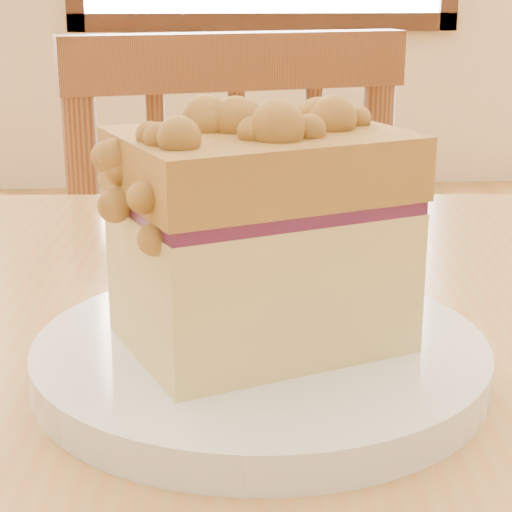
{
  "coord_description": "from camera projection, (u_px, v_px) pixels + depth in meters",
  "views": [
    {
      "loc": [
        -0.05,
        -0.14,
        0.94
      ],
      "look_at": [
        -0.01,
        0.29,
        0.8
      ],
      "focal_mm": 62.0,
      "sensor_mm": 36.0,
      "label": 1
    }
  ],
  "objects": [
    {
      "name": "cake_slice",
      "position": [
        257.0,
        226.0,
        0.41
      ],
      "size": [
        0.15,
        0.13,
        0.12
      ],
      "rotation": [
        0.0,
        0.0,
        0.37
      ],
      "color": "#CABB72",
      "rests_on": "plate"
    },
    {
      "name": "plate",
      "position": [
        261.0,
        358.0,
        0.44
      ],
      "size": [
        0.22,
        0.22,
        0.02
      ],
      "color": "white",
      "rests_on": "cafe_table_main"
    },
    {
      "name": "cafe_chair_main",
      "position": [
        209.0,
        365.0,
        1.16
      ],
      "size": [
        0.48,
        0.48,
        0.9
      ],
      "rotation": [
        0.0,
        0.0,
        3.37
      ],
      "color": "brown",
      "rests_on": "ground"
    }
  ]
}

